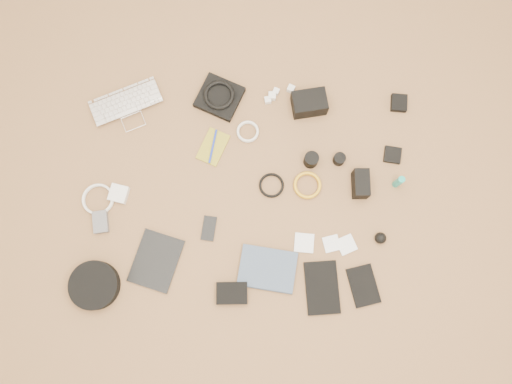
{
  "coord_description": "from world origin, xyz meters",
  "views": [
    {
      "loc": [
        0.07,
        -0.42,
        2.13
      ],
      "look_at": [
        0.06,
        0.01,
        0.02
      ],
      "focal_mm": 35.0,
      "sensor_mm": 36.0,
      "label": 1
    }
  ],
  "objects_px": {
    "dslr_camera": "(309,103)",
    "tablet": "(156,261)",
    "headphone_case": "(94,285)",
    "laptop": "(130,111)",
    "paperback": "(264,290)",
    "phone": "(209,228)"
  },
  "relations": [
    {
      "from": "paperback",
      "to": "tablet",
      "type": "bearing_deg",
      "value": 84.37
    },
    {
      "from": "dslr_camera",
      "to": "headphone_case",
      "type": "bearing_deg",
      "value": -147.84
    },
    {
      "from": "dslr_camera",
      "to": "laptop",
      "type": "bearing_deg",
      "value": 172.73
    },
    {
      "from": "laptop",
      "to": "tablet",
      "type": "bearing_deg",
      "value": -100.66
    },
    {
      "from": "headphone_case",
      "to": "paperback",
      "type": "bearing_deg",
      "value": 0.07
    },
    {
      "from": "headphone_case",
      "to": "dslr_camera",
      "type": "bearing_deg",
      "value": 42.85
    },
    {
      "from": "dslr_camera",
      "to": "tablet",
      "type": "relative_size",
      "value": 0.64
    },
    {
      "from": "paperback",
      "to": "laptop",
      "type": "bearing_deg",
      "value": 46.61
    },
    {
      "from": "dslr_camera",
      "to": "paperback",
      "type": "height_order",
      "value": "dslr_camera"
    },
    {
      "from": "laptop",
      "to": "dslr_camera",
      "type": "xyz_separation_m",
      "value": [
        0.8,
        0.05,
        0.03
      ]
    },
    {
      "from": "paperback",
      "to": "headphone_case",
      "type": "bearing_deg",
      "value": 97.69
    },
    {
      "from": "headphone_case",
      "to": "paperback",
      "type": "xyz_separation_m",
      "value": [
        0.7,
        0.0,
        -0.02
      ]
    },
    {
      "from": "dslr_camera",
      "to": "headphone_case",
      "type": "height_order",
      "value": "dslr_camera"
    },
    {
      "from": "phone",
      "to": "paperback",
      "type": "height_order",
      "value": "paperback"
    },
    {
      "from": "laptop",
      "to": "headphone_case",
      "type": "xyz_separation_m",
      "value": [
        -0.08,
        -0.77,
        0.02
      ]
    },
    {
      "from": "laptop",
      "to": "headphone_case",
      "type": "relative_size",
      "value": 1.56
    },
    {
      "from": "paperback",
      "to": "phone",
      "type": "bearing_deg",
      "value": 51.6
    },
    {
      "from": "paperback",
      "to": "dslr_camera",
      "type": "bearing_deg",
      "value": -4.69
    },
    {
      "from": "headphone_case",
      "to": "paperback",
      "type": "distance_m",
      "value": 0.7
    },
    {
      "from": "laptop",
      "to": "dslr_camera",
      "type": "relative_size",
      "value": 2.12
    },
    {
      "from": "phone",
      "to": "paperback",
      "type": "distance_m",
      "value": 0.35
    },
    {
      "from": "dslr_camera",
      "to": "paperback",
      "type": "relative_size",
      "value": 0.64
    }
  ]
}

